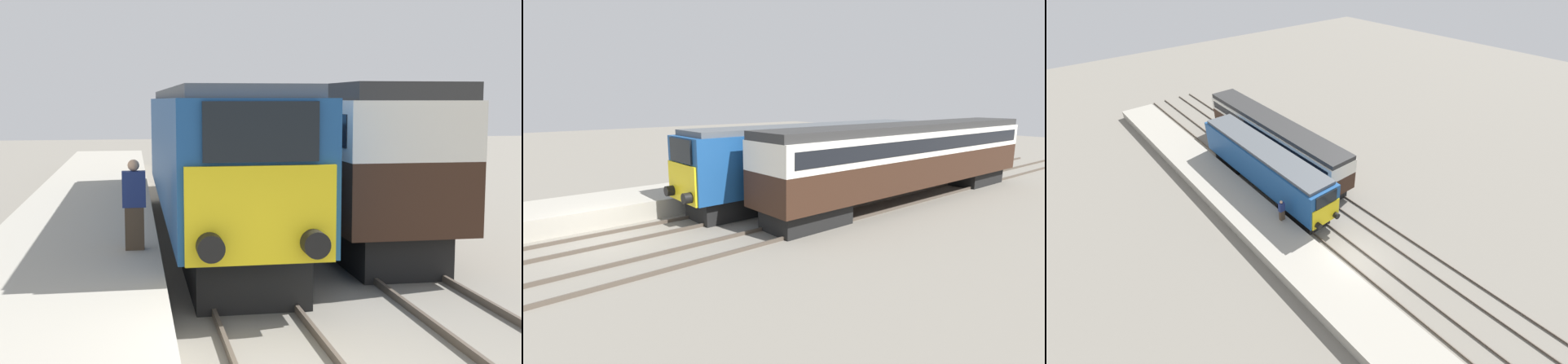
{
  "view_description": "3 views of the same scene",
  "coord_description": "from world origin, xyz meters",
  "views": [
    {
      "loc": [
        -2.02,
        -8.22,
        3.67
      ],
      "look_at": [
        0.0,
        3.21,
        2.35
      ],
      "focal_mm": 50.0,
      "sensor_mm": 36.0,
      "label": 1
    },
    {
      "loc": [
        15.46,
        -3.86,
        5.21
      ],
      "look_at": [
        1.7,
        7.21,
        1.6
      ],
      "focal_mm": 28.0,
      "sensor_mm": 36.0,
      "label": 2
    },
    {
      "loc": [
        -12.94,
        -10.16,
        17.8
      ],
      "look_at": [
        1.7,
        7.21,
        1.6
      ],
      "focal_mm": 24.0,
      "sensor_mm": 36.0,
      "label": 3
    }
  ],
  "objects": [
    {
      "name": "platform_left",
      "position": [
        -3.3,
        8.0,
        0.41
      ],
      "size": [
        3.5,
        50.0,
        0.82
      ],
      "color": "#9E998C",
      "rests_on": "ground_plane"
    },
    {
      "name": "rails_near_track",
      "position": [
        0.0,
        5.0,
        0.07
      ],
      "size": [
        1.51,
        60.0,
        0.14
      ],
      "color": "#4C4238",
      "rests_on": "ground_plane"
    },
    {
      "name": "rails_far_track",
      "position": [
        3.4,
        5.0,
        0.07
      ],
      "size": [
        1.5,
        60.0,
        0.14
      ],
      "color": "#4C4238",
      "rests_on": "ground_plane"
    },
    {
      "name": "locomotive",
      "position": [
        0.0,
        10.7,
        2.21
      ],
      "size": [
        2.7,
        15.49,
        3.93
      ],
      "color": "black",
      "rests_on": "ground_plane"
    },
    {
      "name": "passenger_carriage",
      "position": [
        3.4,
        14.13,
        2.43
      ],
      "size": [
        2.75,
        18.55,
        4.01
      ],
      "color": "black",
      "rests_on": "ground_plane"
    },
    {
      "name": "person_on_platform",
      "position": [
        -2.02,
        5.63,
        1.68
      ],
      "size": [
        0.44,
        0.26,
        1.73
      ],
      "color": "#473828",
      "rests_on": "platform_left"
    }
  ]
}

